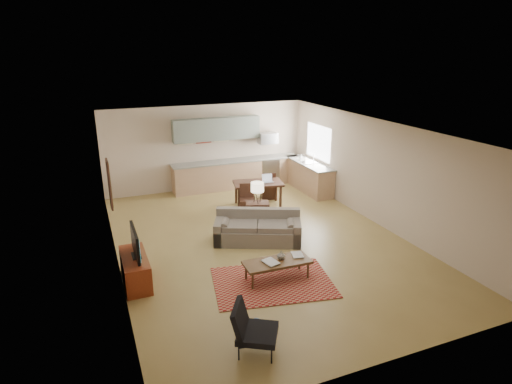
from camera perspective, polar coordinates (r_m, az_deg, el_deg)
name	(u,v)px	position (r m, az deg, el deg)	size (l,w,h in m)	color
room	(261,188)	(9.76, 0.66, 0.59)	(9.00, 9.00, 9.00)	olive
kitchen_counter_back	(237,173)	(14.06, -2.58, 2.48)	(4.26, 0.64, 0.92)	tan
kitchen_counter_right	(309,176)	(13.84, 7.04, 2.09)	(0.64, 2.26, 0.92)	tan
kitchen_range	(267,170)	(14.45, 1.54, 2.91)	(0.62, 0.62, 0.90)	#A5A8AD
kitchen_microwave	(267,138)	(14.21, 1.54, 7.20)	(0.62, 0.40, 0.35)	#A5A8AD
upper_cabinets	(217,129)	(13.67, -5.27, 8.38)	(2.80, 0.34, 0.70)	gray
window_right	(318,142)	(13.71, 8.32, 6.59)	(0.02, 1.40, 1.05)	white
wall_art_left	(110,184)	(9.87, -18.91, 0.98)	(0.06, 0.42, 1.10)	olive
triptych	(203,135)	(13.74, -7.03, 7.51)	(1.70, 0.04, 0.50)	#F2E9BF
rug	(273,282)	(8.59, 2.24, -11.94)	(2.29, 1.59, 0.02)	maroon
sofa	(258,227)	(10.10, 0.23, -4.74)	(2.10, 0.91, 0.73)	#6C6155
coffee_table	(277,270)	(8.62, 2.82, -10.35)	(1.34, 0.53, 0.41)	#492F17
book_a	(266,264)	(8.38, 1.30, -9.56)	(0.31, 0.37, 0.03)	maroon
book_b	(292,255)	(8.75, 4.83, -8.39)	(0.28, 0.34, 0.02)	navy
vase	(281,255)	(8.57, 3.37, -8.40)	(0.20, 0.20, 0.17)	black
armchair	(258,329)	(6.72, 0.20, -17.81)	(0.68, 0.68, 0.78)	black
tv_credenza	(135,270)	(8.78, -15.80, -9.93)	(0.47, 1.23, 0.57)	maroon
tv	(135,243)	(8.53, -15.82, -6.53)	(0.09, 0.95, 0.57)	black
console_table	(257,215)	(10.91, 0.18, -3.07)	(0.58, 0.39, 0.68)	#382017
table_lamp	(257,192)	(10.70, 0.18, -0.03)	(0.33, 0.33, 0.54)	beige
dining_table	(258,194)	(12.40, 0.27, -0.26)	(1.39, 0.80, 0.71)	#382017
dining_chair_near	(247,200)	(11.76, -1.19, -1.02)	(0.40, 0.42, 0.84)	#382017
dining_chair_far	(268,185)	(13.02, 1.59, 0.98)	(0.40, 0.42, 0.84)	#382017
laptop	(268,178)	(12.28, 1.64, 1.82)	(0.30, 0.22, 0.22)	#A5A8AD
soap_bottle	(301,157)	(13.95, 6.04, 4.63)	(0.10, 0.10, 0.19)	#F2E9BF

